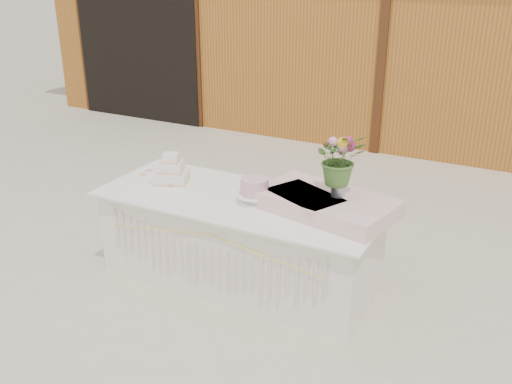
# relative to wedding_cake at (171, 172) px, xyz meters

# --- Properties ---
(ground) EXTENTS (80.00, 80.00, 0.00)m
(ground) POSITION_rel_wedding_cake_xyz_m (0.73, -0.07, -0.86)
(ground) COLOR beige
(ground) RESTS_ON ground
(barn) EXTENTS (12.60, 4.60, 3.30)m
(barn) POSITION_rel_wedding_cake_xyz_m (0.72, 5.92, 0.82)
(barn) COLOR #AC6624
(barn) RESTS_ON ground
(cake_table) EXTENTS (2.40, 1.00, 0.77)m
(cake_table) POSITION_rel_wedding_cake_xyz_m (0.73, -0.08, -0.47)
(cake_table) COLOR white
(cake_table) RESTS_ON ground
(wedding_cake) EXTENTS (0.38, 0.38, 0.26)m
(wedding_cake) POSITION_rel_wedding_cake_xyz_m (0.00, 0.00, 0.00)
(wedding_cake) COLOR white
(wedding_cake) RESTS_ON cake_table
(pink_cake_stand) EXTENTS (0.29, 0.29, 0.21)m
(pink_cake_stand) POSITION_rel_wedding_cake_xyz_m (0.88, -0.08, 0.03)
(pink_cake_stand) COLOR white
(pink_cake_stand) RESTS_ON cake_table
(satin_runner) EXTENTS (1.16, 0.82, 0.13)m
(satin_runner) POSITION_rel_wedding_cake_xyz_m (1.45, 0.02, -0.02)
(satin_runner) COLOR beige
(satin_runner) RESTS_ON cake_table
(flower_vase) EXTENTS (0.11, 0.11, 0.15)m
(flower_vase) POSITION_rel_wedding_cake_xyz_m (1.53, 0.06, 0.12)
(flower_vase) COLOR #A3A4A8
(flower_vase) RESTS_ON satin_runner
(bouquet) EXTENTS (0.50, 0.48, 0.42)m
(bouquet) POSITION_rel_wedding_cake_xyz_m (1.53, 0.06, 0.40)
(bouquet) COLOR #426C2B
(bouquet) RESTS_ON flower_vase
(loose_flowers) EXTENTS (0.23, 0.35, 0.02)m
(loose_flowers) POSITION_rel_wedding_cake_xyz_m (-0.28, 0.03, -0.08)
(loose_flowers) COLOR pink
(loose_flowers) RESTS_ON cake_table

